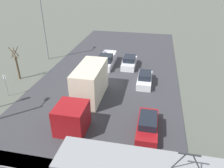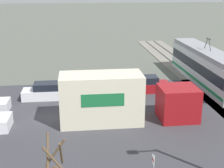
% 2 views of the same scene
% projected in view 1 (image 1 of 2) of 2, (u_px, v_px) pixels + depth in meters
% --- Properties ---
extents(ground_plane, '(320.00, 320.00, 0.00)m').
position_uv_depth(ground_plane, '(108.00, 83.00, 27.46)').
color(ground_plane, '#565B51').
extents(road_surface, '(17.42, 48.74, 0.08)m').
position_uv_depth(road_surface, '(108.00, 82.00, 27.44)').
color(road_surface, '#38383D').
rests_on(road_surface, ground).
extents(box_truck, '(2.61, 10.03, 3.65)m').
position_uv_depth(box_truck, '(87.00, 89.00, 22.32)').
color(box_truck, maroon).
rests_on(box_truck, ground).
extents(pickup_truck, '(1.99, 5.43, 1.80)m').
position_uv_depth(pickup_truck, '(107.00, 61.00, 31.85)').
color(pickup_truck, silver).
rests_on(pickup_truck, ground).
extents(sedan_car_0, '(1.75, 4.66, 1.47)m').
position_uv_depth(sedan_car_0, '(148.00, 125.00, 18.91)').
color(sedan_car_0, maroon).
rests_on(sedan_car_0, ground).
extents(sedan_car_1, '(1.86, 4.29, 1.50)m').
position_uv_depth(sedan_car_1, '(129.00, 62.00, 31.55)').
color(sedan_car_1, silver).
rests_on(sedan_car_1, ground).
extents(sedan_car_2, '(1.71, 4.30, 1.43)m').
position_uv_depth(sedan_car_2, '(145.00, 79.00, 26.82)').
color(sedan_car_2, silver).
rests_on(sedan_car_2, ground).
extents(street_tree, '(1.03, 0.86, 4.33)m').
position_uv_depth(street_tree, '(17.00, 65.00, 27.51)').
color(street_tree, brown).
rests_on(street_tree, ground).
extents(street_lamp_near_crossing, '(0.36, 1.95, 9.21)m').
position_uv_depth(street_lamp_near_crossing, '(44.00, 25.00, 32.26)').
color(street_lamp_near_crossing, gray).
rests_on(street_lamp_near_crossing, ground).
extents(no_parking_sign, '(0.32, 0.08, 2.56)m').
position_uv_depth(no_parking_sign, '(6.00, 84.00, 23.87)').
color(no_parking_sign, gray).
rests_on(no_parking_sign, ground).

